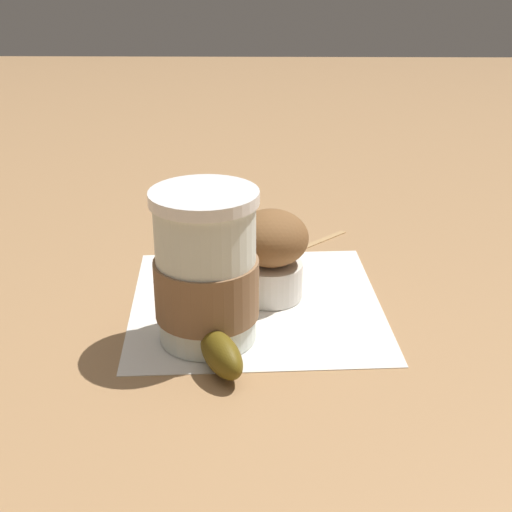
% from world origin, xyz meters
% --- Properties ---
extents(ground_plane, '(3.00, 3.00, 0.00)m').
position_xyz_m(ground_plane, '(0.00, 0.00, 0.00)').
color(ground_plane, '#A87C51').
extents(paper_napkin, '(0.25, 0.25, 0.00)m').
position_xyz_m(paper_napkin, '(0.00, 0.00, 0.00)').
color(paper_napkin, white).
rests_on(paper_napkin, ground_plane).
extents(coffee_cup, '(0.09, 0.09, 0.13)m').
position_xyz_m(coffee_cup, '(-0.06, 0.04, 0.06)').
color(coffee_cup, silver).
rests_on(coffee_cup, paper_napkin).
extents(muffin, '(0.07, 0.07, 0.09)m').
position_xyz_m(muffin, '(0.01, -0.01, 0.05)').
color(muffin, white).
rests_on(muffin, paper_napkin).
extents(banana, '(0.22, 0.10, 0.03)m').
position_xyz_m(banana, '(-0.03, 0.04, 0.02)').
color(banana, gold).
rests_on(banana, paper_napkin).
extents(wooden_stirrer, '(0.08, 0.08, 0.00)m').
position_xyz_m(wooden_stirrer, '(0.14, -0.06, 0.00)').
color(wooden_stirrer, tan).
rests_on(wooden_stirrer, ground_plane).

